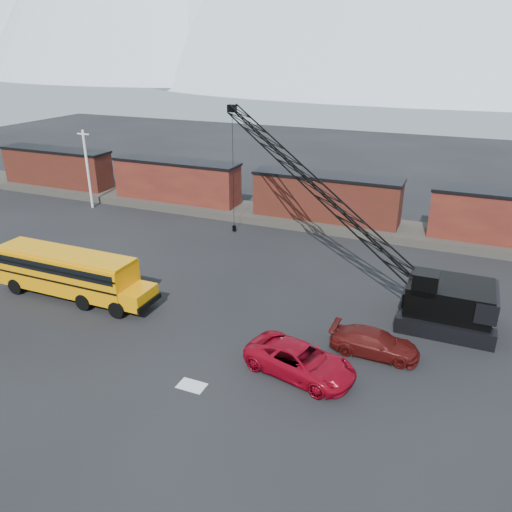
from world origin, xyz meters
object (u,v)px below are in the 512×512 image
at_px(red_pickup, 300,361).
at_px(crawler_crane, 312,183).
at_px(school_bus, 71,273).
at_px(maroon_suv, 375,343).

xyz_separation_m(red_pickup, crawler_crane, (-3.65, 13.08, 5.79)).
xyz_separation_m(school_bus, crawler_crane, (13.11, 10.85, 4.81)).
relative_size(school_bus, red_pickup, 2.00).
relative_size(red_pickup, crawler_crane, 0.26).
xyz_separation_m(red_pickup, maroon_suv, (3.17, 3.33, -0.11)).
bearing_deg(school_bus, red_pickup, -7.58).
relative_size(maroon_suv, crawler_crane, 0.22).
xyz_separation_m(school_bus, maroon_suv, (19.94, 1.10, -1.09)).
height_order(red_pickup, maroon_suv, red_pickup).
height_order(red_pickup, crawler_crane, crawler_crane).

